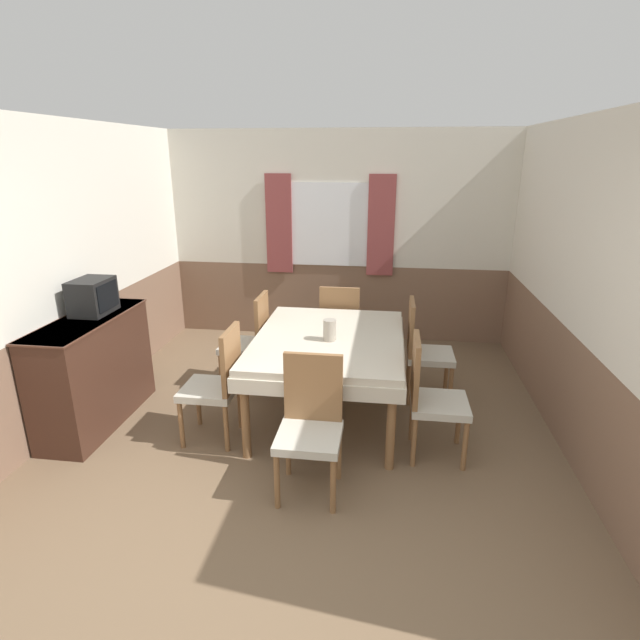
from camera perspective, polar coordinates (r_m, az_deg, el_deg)
The scene contains 14 objects.
ground_plane at distance 3.09m, azimuth -7.89°, elevation -29.82°, with size 16.00×16.00×0.00m, color brown.
wall_back at distance 6.36m, azimuth 1.95°, elevation 9.43°, with size 4.64×0.10×2.60m.
wall_left at distance 5.05m, azimuth -25.90°, elevation 5.15°, with size 0.05×4.66×2.60m.
wall_right at distance 4.47m, azimuth 27.28°, elevation 3.44°, with size 0.05×4.66×2.60m.
dining_table at distance 4.42m, azimuth 1.01°, elevation -3.15°, with size 1.32×1.69×0.78m.
chair_left_near at distance 4.21m, azimuth -11.60°, elevation -6.89°, with size 0.44×0.44×0.99m.
chair_right_far at distance 4.93m, azimuth 11.69°, elevation -3.09°, with size 0.44×0.44×0.99m.
chair_right_near at distance 4.01m, azimuth 12.50°, elevation -8.31°, with size 0.44×0.44×0.99m.
chair_left_far at distance 5.10m, azimuth -7.94°, elevation -2.15°, with size 0.44×0.44×0.99m.
chair_head_window at distance 5.44m, azimuth 2.33°, elevation -0.63°, with size 0.44×0.44×0.99m.
chair_head_near at distance 3.55m, azimuth -1.08°, elevation -11.55°, with size 0.44×0.44×0.99m.
sideboard at distance 4.83m, azimuth -24.44°, elevation -5.27°, with size 0.46×1.29×0.97m.
tv at distance 4.77m, azimuth -24.54°, elevation 2.48°, with size 0.29×0.38×0.30m.
vase at distance 4.27m, azimuth 1.11°, elevation -1.16°, with size 0.11×0.11×0.18m.
Camera 1 is at (0.64, -1.97, 2.30)m, focal length 28.00 mm.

